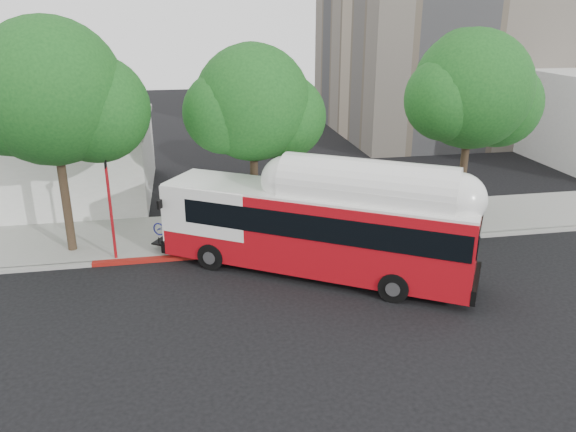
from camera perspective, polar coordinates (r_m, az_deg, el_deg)
name	(u,v)px	position (r m, az deg, el deg)	size (l,w,h in m)	color
ground	(303,293)	(20.91, 1.57, -7.83)	(120.00, 120.00, 0.00)	black
sidewalk	(275,228)	(26.70, -1.34, -1.27)	(60.00, 5.00, 0.15)	gray
curb_strip	(285,250)	(24.33, -0.35, -3.46)	(60.00, 0.30, 0.15)	gray
red_curb_segment	(215,255)	(24.02, -7.43, -3.94)	(10.00, 0.32, 0.16)	maroon
street_tree_left	(64,97)	(24.27, -21.78, 11.15)	(6.67, 5.80, 9.74)	#2D2116
street_tree_mid	(262,107)	(24.66, -2.67, 10.99)	(5.75, 5.00, 8.62)	#2D2116
street_tree_right	(480,94)	(27.64, 18.91, 11.67)	(6.21, 5.40, 9.18)	#2D2116
transit_bus	(317,231)	(21.75, 2.92, -1.49)	(12.23, 8.79, 3.85)	#AC0B14
signal_pole	(111,211)	(23.73, -17.55, 0.44)	(0.12, 0.40, 4.27)	red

